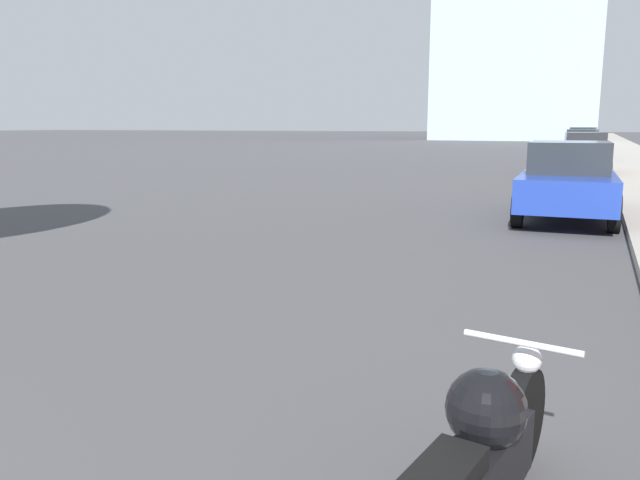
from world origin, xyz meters
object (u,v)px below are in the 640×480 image
object	(u,v)px
parked_car_green	(582,145)
motorcycle	(467,474)
parked_car_black	(583,140)
parked_car_red	(584,154)
parked_car_blue	(568,180)

from	to	relation	value
parked_car_green	motorcycle	bearing A→B (deg)	-85.76
parked_car_black	parked_car_green	bearing A→B (deg)	-84.82
parked_car_red	parked_car_black	xyz separation A→B (m)	(-0.43, 21.42, 0.05)
motorcycle	parked_car_blue	xyz separation A→B (m)	(-0.04, 10.98, 0.41)
parked_car_red	parked_car_green	bearing A→B (deg)	86.90
parked_car_blue	parked_car_red	xyz separation A→B (m)	(0.09, 12.60, 0.01)
parked_car_blue	parked_car_red	distance (m)	12.60
parked_car_black	motorcycle	bearing A→B (deg)	-85.23
parked_car_red	parked_car_black	distance (m)	21.43
parked_car_red	parked_car_black	size ratio (longest dim) A/B	0.94
parked_car_blue	parked_car_red	bearing A→B (deg)	88.18
parked_car_blue	parked_car_green	distance (m)	22.91
parked_car_green	parked_car_black	xyz separation A→B (m)	(-0.17, 11.11, 0.03)
motorcycle	parked_car_black	size ratio (longest dim) A/B	0.56
parked_car_red	parked_car_green	size ratio (longest dim) A/B	0.86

